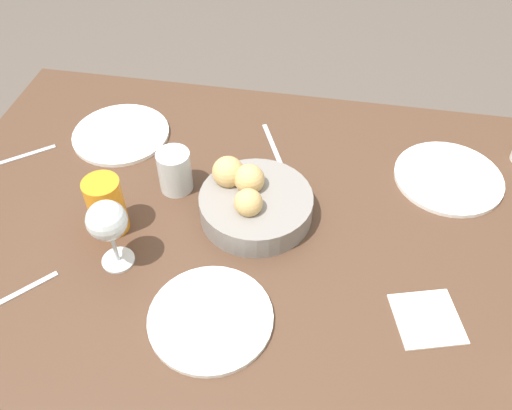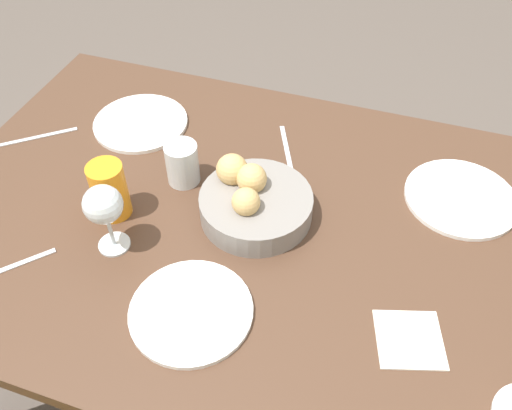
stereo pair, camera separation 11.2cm
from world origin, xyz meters
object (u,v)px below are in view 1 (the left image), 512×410
(bread_basket, at_px, (253,201))
(fork_silver, at_px, (274,148))
(napkin, at_px, (427,319))
(plate_far_center, at_px, (211,318))
(juice_glass, at_px, (106,206))
(spoon_coffee, at_px, (23,291))
(plate_near_right, at_px, (121,134))
(plate_near_left, at_px, (448,178))
(wine_glass, at_px, (107,223))
(water_tumbler, at_px, (175,171))
(knife_silver, at_px, (16,158))

(bread_basket, xyz_separation_m, fork_silver, (-0.01, -0.22, -0.04))
(bread_basket, height_order, napkin, bread_basket)
(plate_far_center, relative_size, juice_glass, 1.78)
(fork_silver, bearing_deg, spoon_coffee, 51.06)
(bread_basket, height_order, plate_near_right, bread_basket)
(plate_near_right, bearing_deg, plate_near_left, 178.81)
(plate_near_right, xyz_separation_m, wine_glass, (-0.13, 0.37, 0.11))
(plate_near_left, bearing_deg, plate_near_right, -1.19)
(plate_near_right, xyz_separation_m, water_tumbler, (-0.19, 0.15, 0.04))
(wine_glass, height_order, fork_silver, wine_glass)
(napkin, bearing_deg, knife_silver, -16.28)
(plate_near_left, xyz_separation_m, juice_glass, (0.69, 0.27, 0.06))
(spoon_coffee, relative_size, napkin, 0.77)
(fork_silver, bearing_deg, napkin, 129.47)
(bread_basket, relative_size, fork_silver, 1.37)
(plate_near_left, bearing_deg, wine_glass, 28.62)
(plate_near_right, bearing_deg, spoon_coffee, 87.45)
(plate_near_right, bearing_deg, knife_silver, 30.52)
(plate_near_right, relative_size, wine_glass, 1.50)
(bread_basket, xyz_separation_m, knife_silver, (0.58, -0.07, -0.04))
(wine_glass, bearing_deg, napkin, 177.40)
(spoon_coffee, xyz_separation_m, napkin, (-0.74, -0.07, 0.00))
(plate_near_right, bearing_deg, napkin, 151.09)
(plate_far_center, bearing_deg, plate_near_right, -54.05)
(water_tumbler, height_order, spoon_coffee, water_tumbler)
(napkin, bearing_deg, juice_glass, -9.83)
(water_tumbler, bearing_deg, wine_glass, 75.93)
(plate_far_center, distance_m, knife_silver, 0.65)
(plate_far_center, height_order, juice_glass, juice_glass)
(juice_glass, height_order, fork_silver, juice_glass)
(plate_near_right, distance_m, wine_glass, 0.41)
(wine_glass, bearing_deg, spoon_coffee, 33.67)
(bread_basket, bearing_deg, knife_silver, -7.17)
(water_tumbler, relative_size, spoon_coffee, 0.89)
(spoon_coffee, bearing_deg, juice_glass, -120.17)
(wine_glass, distance_m, spoon_coffee, 0.21)
(bread_basket, xyz_separation_m, spoon_coffee, (0.39, 0.27, -0.04))
(plate_near_right, bearing_deg, wine_glass, 109.33)
(plate_near_left, bearing_deg, napkin, 81.07)
(plate_near_left, xyz_separation_m, plate_far_center, (0.44, 0.45, 0.00))
(bread_basket, relative_size, plate_near_right, 1.01)
(fork_silver, bearing_deg, bread_basket, 87.36)
(plate_near_right, height_order, spoon_coffee, plate_near_right)
(juice_glass, bearing_deg, fork_silver, -133.33)
(wine_glass, bearing_deg, bread_basket, -143.79)
(juice_glass, height_order, spoon_coffee, juice_glass)
(spoon_coffee, bearing_deg, plate_near_left, -150.39)
(plate_far_center, height_order, spoon_coffee, plate_far_center)
(knife_silver, relative_size, spoon_coffee, 1.36)
(juice_glass, height_order, water_tumbler, juice_glass)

